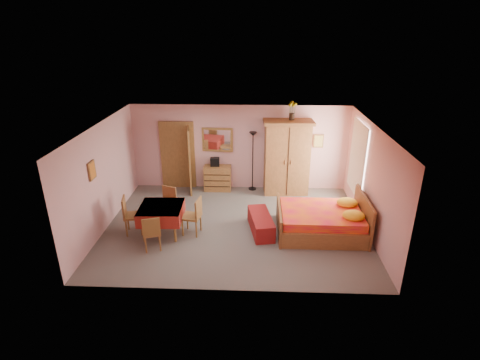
{
  "coord_description": "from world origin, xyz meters",
  "views": [
    {
      "loc": [
        0.46,
        -8.35,
        4.74
      ],
      "look_at": [
        0.1,
        0.3,
        1.15
      ],
      "focal_mm": 28.0,
      "sensor_mm": 36.0,
      "label": 1
    }
  ],
  "objects_px": {
    "dining_table": "(162,220)",
    "wardrobe": "(287,158)",
    "floor_lamp": "(253,161)",
    "chest_of_drawers": "(218,178)",
    "wall_mirror": "(217,140)",
    "chair_west": "(133,215)",
    "chair_south": "(152,232)",
    "chair_north": "(166,205)",
    "bed": "(321,214)",
    "stereo": "(215,162)",
    "chair_east": "(191,216)",
    "sunflower_vase": "(292,111)",
    "bench": "(261,223)"
  },
  "relations": [
    {
      "from": "dining_table",
      "to": "chest_of_drawers",
      "type": "bearing_deg",
      "value": 68.0
    },
    {
      "from": "chair_east",
      "to": "bench",
      "type": "bearing_deg",
      "value": -74.27
    },
    {
      "from": "wall_mirror",
      "to": "chair_south",
      "type": "xyz_separation_m",
      "value": [
        -1.17,
        -3.57,
        -1.12
      ]
    },
    {
      "from": "floor_lamp",
      "to": "dining_table",
      "type": "distance_m",
      "value": 3.57
    },
    {
      "from": "chair_west",
      "to": "chair_east",
      "type": "bearing_deg",
      "value": 78.9
    },
    {
      "from": "floor_lamp",
      "to": "chair_north",
      "type": "bearing_deg",
      "value": -136.29
    },
    {
      "from": "stereo",
      "to": "bed",
      "type": "xyz_separation_m",
      "value": [
        2.84,
        -2.51,
        -0.41
      ]
    },
    {
      "from": "wall_mirror",
      "to": "dining_table",
      "type": "xyz_separation_m",
      "value": [
        -1.09,
        -2.91,
        -1.18
      ]
    },
    {
      "from": "wall_mirror",
      "to": "chair_west",
      "type": "height_order",
      "value": "wall_mirror"
    },
    {
      "from": "wardrobe",
      "to": "chest_of_drawers",
      "type": "bearing_deg",
      "value": 174.23
    },
    {
      "from": "bed",
      "to": "chair_east",
      "type": "xyz_separation_m",
      "value": [
        -3.14,
        -0.18,
        -0.02
      ]
    },
    {
      "from": "wall_mirror",
      "to": "dining_table",
      "type": "bearing_deg",
      "value": -106.47
    },
    {
      "from": "floor_lamp",
      "to": "chair_east",
      "type": "distance_m",
      "value": 3.13
    },
    {
      "from": "wall_mirror",
      "to": "chair_north",
      "type": "height_order",
      "value": "wall_mirror"
    },
    {
      "from": "chair_north",
      "to": "chest_of_drawers",
      "type": "bearing_deg",
      "value": -98.55
    },
    {
      "from": "dining_table",
      "to": "wardrobe",
      "type": "bearing_deg",
      "value": 39.46
    },
    {
      "from": "sunflower_vase",
      "to": "chair_east",
      "type": "bearing_deg",
      "value": -134.21
    },
    {
      "from": "chest_of_drawers",
      "to": "bed",
      "type": "xyz_separation_m",
      "value": [
        2.76,
        -2.47,
        0.1
      ]
    },
    {
      "from": "sunflower_vase",
      "to": "floor_lamp",
      "type": "bearing_deg",
      "value": 174.03
    },
    {
      "from": "chair_south",
      "to": "chair_east",
      "type": "distance_m",
      "value": 1.06
    },
    {
      "from": "chair_west",
      "to": "chair_east",
      "type": "distance_m",
      "value": 1.41
    },
    {
      "from": "chest_of_drawers",
      "to": "wall_mirror",
      "type": "height_order",
      "value": "wall_mirror"
    },
    {
      "from": "dining_table",
      "to": "stereo",
      "type": "bearing_deg",
      "value": 69.74
    },
    {
      "from": "floor_lamp",
      "to": "wardrobe",
      "type": "bearing_deg",
      "value": -10.29
    },
    {
      "from": "dining_table",
      "to": "chair_east",
      "type": "bearing_deg",
      "value": 4.6
    },
    {
      "from": "chest_of_drawers",
      "to": "chair_south",
      "type": "xyz_separation_m",
      "value": [
        -1.17,
        -3.36,
        0.04
      ]
    },
    {
      "from": "floor_lamp",
      "to": "chest_of_drawers",
      "type": "bearing_deg",
      "value": -175.22
    },
    {
      "from": "floor_lamp",
      "to": "chair_south",
      "type": "distance_m",
      "value": 4.14
    },
    {
      "from": "chest_of_drawers",
      "to": "chair_west",
      "type": "xyz_separation_m",
      "value": [
        -1.79,
        -2.67,
        0.09
      ]
    },
    {
      "from": "chest_of_drawers",
      "to": "wardrobe",
      "type": "bearing_deg",
      "value": -2.9
    },
    {
      "from": "floor_lamp",
      "to": "wall_mirror",
      "type": "bearing_deg",
      "value": 173.57
    },
    {
      "from": "bed",
      "to": "chair_south",
      "type": "relative_size",
      "value": 2.47
    },
    {
      "from": "chest_of_drawers",
      "to": "chair_south",
      "type": "height_order",
      "value": "chair_south"
    },
    {
      "from": "wardrobe",
      "to": "chair_south",
      "type": "relative_size",
      "value": 2.61
    },
    {
      "from": "chair_north",
      "to": "chair_east",
      "type": "bearing_deg",
      "value": 161.24
    },
    {
      "from": "chest_of_drawers",
      "to": "chair_west",
      "type": "height_order",
      "value": "chair_west"
    },
    {
      "from": "wardrobe",
      "to": "chair_south",
      "type": "xyz_separation_m",
      "value": [
        -3.25,
        -3.27,
        -0.69
      ]
    },
    {
      "from": "wardrobe",
      "to": "chair_north",
      "type": "bearing_deg",
      "value": -152.25
    },
    {
      "from": "dining_table",
      "to": "chair_south",
      "type": "xyz_separation_m",
      "value": [
        -0.08,
        -0.66,
        0.06
      ]
    },
    {
      "from": "wardrobe",
      "to": "sunflower_vase",
      "type": "height_order",
      "value": "sunflower_vase"
    },
    {
      "from": "wall_mirror",
      "to": "dining_table",
      "type": "height_order",
      "value": "wall_mirror"
    },
    {
      "from": "bed",
      "to": "chair_north",
      "type": "bearing_deg",
      "value": 173.87
    },
    {
      "from": "chest_of_drawers",
      "to": "chair_north",
      "type": "distance_m",
      "value": 2.32
    },
    {
      "from": "stereo",
      "to": "chair_east",
      "type": "xyz_separation_m",
      "value": [
        -0.3,
        -2.69,
        -0.43
      ]
    },
    {
      "from": "stereo",
      "to": "bed",
      "type": "relative_size",
      "value": 0.13
    },
    {
      "from": "chest_of_drawers",
      "to": "wall_mirror",
      "type": "bearing_deg",
      "value": 89.68
    },
    {
      "from": "chair_north",
      "to": "chair_west",
      "type": "bearing_deg",
      "value": 65.75
    },
    {
      "from": "wall_mirror",
      "to": "bench",
      "type": "xyz_separation_m",
      "value": [
        1.31,
        -2.68,
        -1.34
      ]
    },
    {
      "from": "bed",
      "to": "chair_north",
      "type": "xyz_separation_m",
      "value": [
        -3.9,
        0.45,
        -0.04
      ]
    },
    {
      "from": "bed",
      "to": "floor_lamp",
      "type": "bearing_deg",
      "value": 123.88
    }
  ]
}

